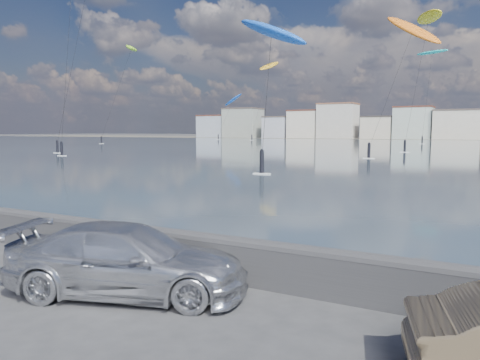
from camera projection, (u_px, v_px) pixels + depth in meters
The scene contains 13 objects.
ground at pixel (96, 309), 9.05m from camera, with size 700.00×700.00×0.00m, color #333335.
bay_water at pixel (455, 148), 88.96m from camera, with size 500.00×177.00×0.00m, color #354157.
far_shore_strip at pixel (476, 139), 183.72m from camera, with size 500.00×60.00×0.00m, color #4C473D.
seawall at pixel (178, 249), 11.35m from camera, with size 400.00×0.36×1.08m.
far_buildings at pixel (479, 123), 170.23m from camera, with size 240.79×13.26×14.60m.
car_silver at pixel (128, 260), 9.83m from camera, with size 2.07×5.09×1.48m, color silver.
kitesurfer_0 at pixel (429, 18), 78.73m from camera, with size 6.87×15.89×23.38m.
kitesurfer_1 at pixel (233, 100), 176.08m from camera, with size 9.42×10.70×17.62m.
kitesurfer_6 at pixel (269, 67), 170.80m from camera, with size 6.19×19.97×29.52m.
kitesurfer_8 at pixel (413, 31), 65.76m from camera, with size 9.27×16.67×20.69m.
kitesurfer_10 at pixel (131, 49), 128.81m from camera, with size 8.40×18.66×27.72m.
kitesurfer_11 at pixel (432, 54), 126.48m from camera, with size 9.09×16.66×25.05m.
kitesurfer_12 at pixel (272, 33), 41.86m from camera, with size 9.37×9.66×14.67m.
Camera 1 is at (6.63, -6.33, 3.46)m, focal length 35.00 mm.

